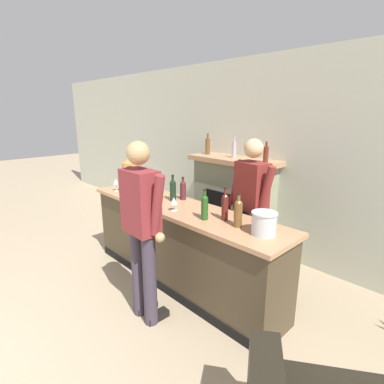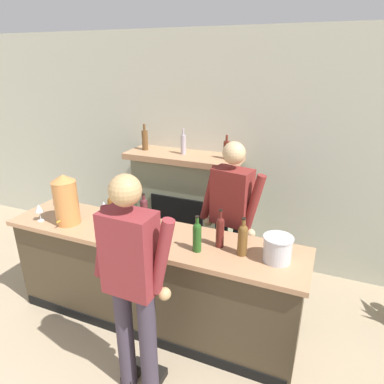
# 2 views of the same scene
# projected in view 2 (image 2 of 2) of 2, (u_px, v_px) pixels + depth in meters

# --- Properties ---
(wall_back_panel) EXTENTS (12.00, 0.07, 2.75)m
(wall_back_panel) POSITION_uv_depth(u_px,v_px,m) (200.00, 149.00, 4.24)
(wall_back_panel) COLOR beige
(wall_back_panel) RESTS_ON ground_plane
(bar_counter) EXTENTS (2.79, 0.63, 0.97)m
(bar_counter) POSITION_uv_depth(u_px,v_px,m) (151.00, 279.00, 3.22)
(bar_counter) COLOR #463A27
(bar_counter) RESTS_ON ground_plane
(fireplace_stone) EXTENTS (1.38, 0.52, 1.69)m
(fireplace_stone) POSITION_uv_depth(u_px,v_px,m) (184.00, 206.00, 4.30)
(fireplace_stone) COLOR gray
(fireplace_stone) RESTS_ON ground_plane
(person_customer) EXTENTS (0.66, 0.31, 1.77)m
(person_customer) POSITION_uv_depth(u_px,v_px,m) (133.00, 283.00, 2.36)
(person_customer) COLOR #3C3341
(person_customer) RESTS_ON ground_plane
(person_bartender) EXTENTS (0.65, 0.36, 1.74)m
(person_bartender) POSITION_uv_depth(u_px,v_px,m) (231.00, 221.00, 3.31)
(person_bartender) COLOR #1A292E
(person_bartender) RESTS_ON ground_plane
(copper_dispenser) EXTENTS (0.23, 0.26, 0.48)m
(copper_dispenser) POSITION_uv_depth(u_px,v_px,m) (66.00, 199.00, 3.16)
(copper_dispenser) COLOR #CD8243
(copper_dispenser) RESTS_ON bar_counter
(ice_bucket_steel) EXTENTS (0.23, 0.23, 0.20)m
(ice_bucket_steel) POSITION_uv_depth(u_px,v_px,m) (277.00, 249.00, 2.61)
(ice_bucket_steel) COLOR silver
(ice_bucket_steel) RESTS_ON bar_counter
(wine_bottle_burgundy_dark) EXTENTS (0.07, 0.07, 0.31)m
(wine_bottle_burgundy_dark) POSITION_uv_depth(u_px,v_px,m) (197.00, 236.00, 2.73)
(wine_bottle_burgundy_dark) COLOR #24541C
(wine_bottle_burgundy_dark) RESTS_ON bar_counter
(wine_bottle_riesling_slim) EXTENTS (0.07, 0.07, 0.28)m
(wine_bottle_riesling_slim) POSITION_uv_depth(u_px,v_px,m) (144.00, 209.00, 3.24)
(wine_bottle_riesling_slim) COLOR #512226
(wine_bottle_riesling_slim) RESTS_ON bar_counter
(wine_bottle_merlot_tall) EXTENTS (0.07, 0.07, 0.33)m
(wine_bottle_merlot_tall) POSITION_uv_depth(u_px,v_px,m) (220.00, 231.00, 2.79)
(wine_bottle_merlot_tall) COLOR #561A17
(wine_bottle_merlot_tall) RESTS_ON bar_counter
(wine_bottle_chardonnay_pale) EXTENTS (0.08, 0.08, 0.34)m
(wine_bottle_chardonnay_pale) POSITION_uv_depth(u_px,v_px,m) (112.00, 209.00, 3.18)
(wine_bottle_chardonnay_pale) COLOR brown
(wine_bottle_chardonnay_pale) RESTS_ON bar_counter
(wine_bottle_cabernet_heavy) EXTENTS (0.08, 0.08, 0.32)m
(wine_bottle_cabernet_heavy) POSITION_uv_depth(u_px,v_px,m) (133.00, 211.00, 3.15)
(wine_bottle_cabernet_heavy) COLOR black
(wine_bottle_cabernet_heavy) RESTS_ON bar_counter
(wine_bottle_port_short) EXTENTS (0.08, 0.08, 0.32)m
(wine_bottle_port_short) POSITION_uv_depth(u_px,v_px,m) (243.00, 238.00, 2.67)
(wine_bottle_port_short) COLOR brown
(wine_bottle_port_short) RESTS_ON bar_counter
(wine_glass_near_bucket) EXTENTS (0.08, 0.08, 0.17)m
(wine_glass_near_bucket) POSITION_uv_depth(u_px,v_px,m) (39.00, 209.00, 3.24)
(wine_glass_near_bucket) COLOR silver
(wine_glass_near_bucket) RESTS_ON bar_counter
(wine_glass_back_row) EXTENTS (0.07, 0.07, 0.16)m
(wine_glass_back_row) POSITION_uv_depth(u_px,v_px,m) (58.00, 196.00, 3.59)
(wine_glass_back_row) COLOR silver
(wine_glass_back_row) RESTS_ON bar_counter
(wine_glass_by_dispenser) EXTENTS (0.08, 0.08, 0.17)m
(wine_glass_by_dispenser) POSITION_uv_depth(u_px,v_px,m) (104.00, 206.00, 3.32)
(wine_glass_by_dispenser) COLOR silver
(wine_glass_by_dispenser) RESTS_ON bar_counter
(wine_glass_front_right) EXTENTS (0.08, 0.08, 0.16)m
(wine_glass_front_right) POSITION_uv_depth(u_px,v_px,m) (113.00, 227.00, 2.93)
(wine_glass_front_right) COLOR silver
(wine_glass_front_right) RESTS_ON bar_counter
(wine_glass_front_left) EXTENTS (0.08, 0.08, 0.15)m
(wine_glass_front_left) POSITION_uv_depth(u_px,v_px,m) (148.00, 232.00, 2.85)
(wine_glass_front_left) COLOR silver
(wine_glass_front_left) RESTS_ON bar_counter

